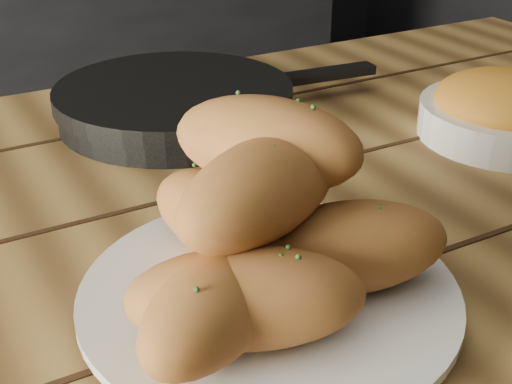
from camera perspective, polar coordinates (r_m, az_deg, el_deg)
name	(u,v)px	position (r m, az deg, el deg)	size (l,w,h in m)	color
table	(324,299)	(0.72, 5.50, -8.56)	(1.41, 0.96, 0.75)	olive
plate	(269,297)	(0.54, 1.04, -8.43)	(0.29, 0.29, 0.02)	silver
bread_rolls	(262,232)	(0.50, 0.52, -3.22)	(0.28, 0.25, 0.14)	#A95B2F
skillet	(176,102)	(0.88, -6.43, 7.14)	(0.42, 0.29, 0.05)	black
bowl	(510,110)	(0.87, 19.66, 6.21)	(0.20, 0.20, 0.08)	white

